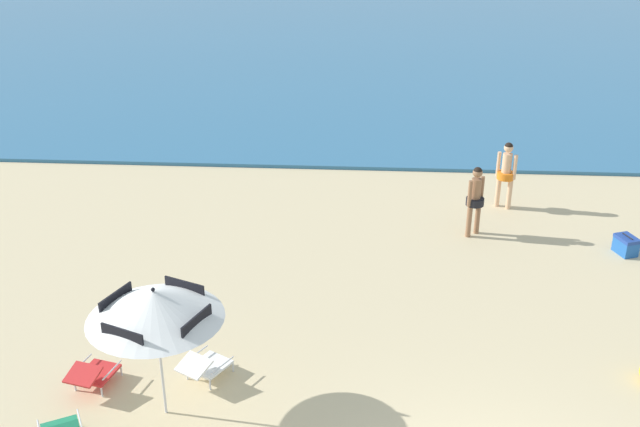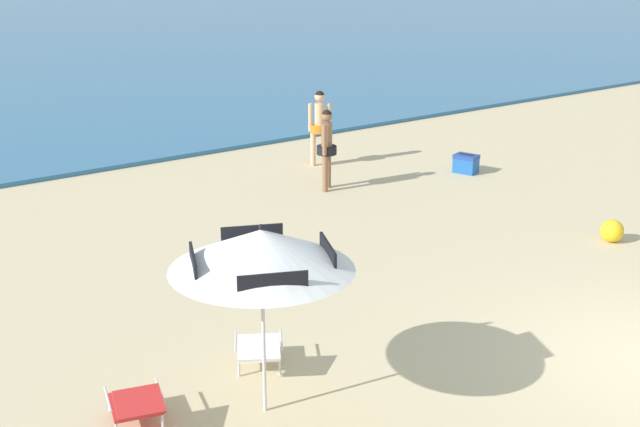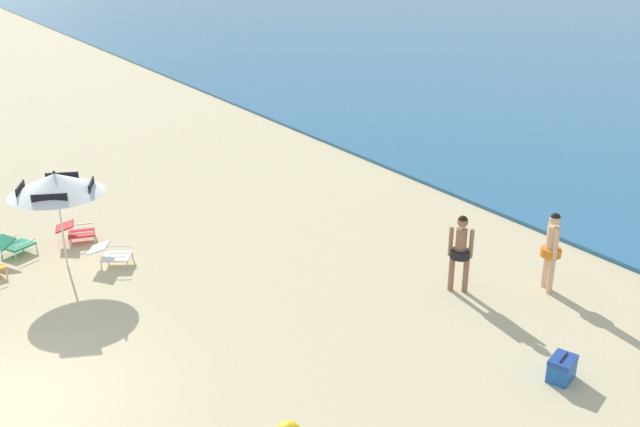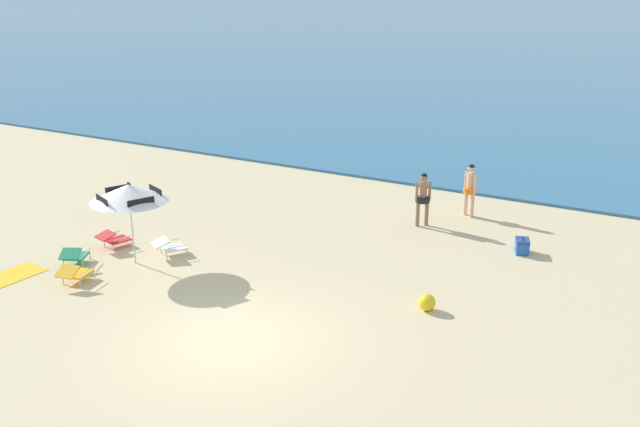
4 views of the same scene
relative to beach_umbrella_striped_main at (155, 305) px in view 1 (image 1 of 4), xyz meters
The scene contains 6 objects.
beach_umbrella_striped_main is the anchor object (origin of this frame).
lounge_chair_beside_umbrella 2.16m from the beach_umbrella_striped_main, 158.08° to the left, with size 0.73×0.96×0.50m.
lounge_chair_facing_sea 1.90m from the beach_umbrella_striped_main, 62.90° to the left, with size 0.89×1.01×0.50m.
person_standing_near_shore 10.31m from the beach_umbrella_striped_main, 51.73° to the left, with size 0.45×0.41×1.68m.
person_standing_beside 8.51m from the beach_umbrella_striped_main, 50.04° to the left, with size 0.40×0.40×1.65m.
cooler_box 10.52m from the beach_umbrella_striped_main, 33.76° to the left, with size 0.50×0.58×0.43m.
Camera 1 is at (-1.76, -6.86, 7.56)m, focal length 41.76 mm.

